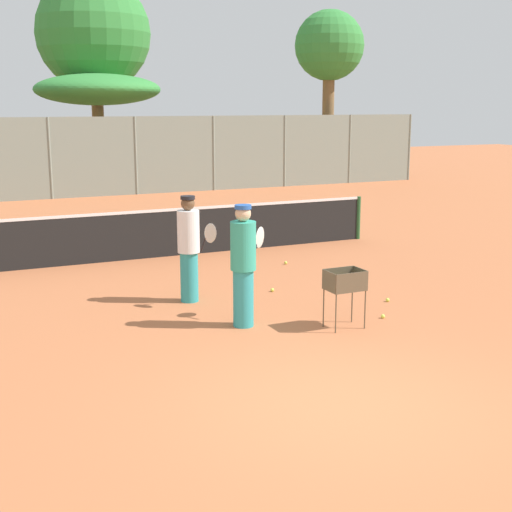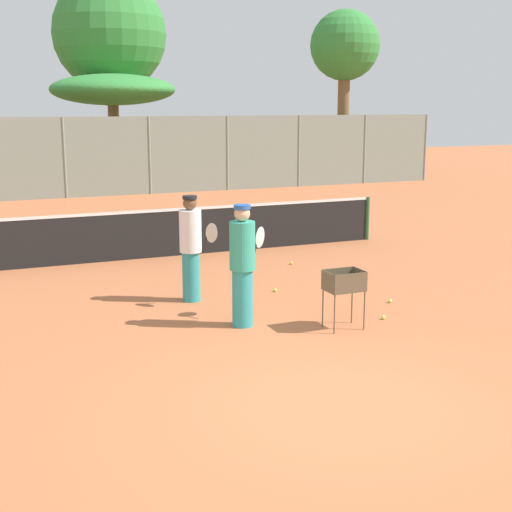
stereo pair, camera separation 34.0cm
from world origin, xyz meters
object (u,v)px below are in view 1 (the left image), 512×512
at_px(ball_cart, 345,285).
at_px(tennis_net, 137,234).
at_px(player_white_outfit, 243,264).
at_px(player_red_cap, 189,247).

bearing_deg(ball_cart, tennis_net, 103.96).
height_order(tennis_net, player_white_outfit, player_white_outfit).
relative_size(player_red_cap, ball_cart, 2.04).
bearing_deg(tennis_net, player_red_cap, -91.84).
xyz_separation_m(player_red_cap, ball_cart, (1.62, -2.37, -0.28)).
distance_m(tennis_net, ball_cart, 6.24).
relative_size(player_white_outfit, player_red_cap, 1.02).
distance_m(player_white_outfit, player_red_cap, 1.68).
xyz_separation_m(tennis_net, player_white_outfit, (0.16, -5.34, 0.41)).
xyz_separation_m(tennis_net, ball_cart, (1.51, -6.06, 0.11)).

